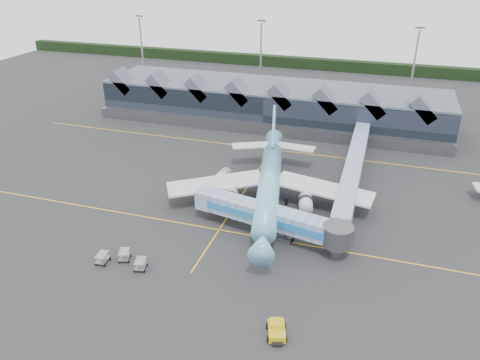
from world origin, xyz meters
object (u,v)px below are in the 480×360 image
(main_airliner, at_px, (269,183))
(fuel_truck, at_px, (219,181))
(pushback_tug, at_px, (277,330))
(jet_bridge, at_px, (279,219))

(main_airliner, relative_size, fuel_truck, 4.84)
(fuel_truck, bearing_deg, pushback_tug, -55.54)
(fuel_truck, bearing_deg, main_airliner, -8.74)
(fuel_truck, height_order, pushback_tug, fuel_truck)
(pushback_tug, bearing_deg, main_airliner, 88.98)
(main_airliner, xyz_separation_m, fuel_truck, (-10.64, 2.46, -2.45))
(jet_bridge, distance_m, pushback_tug, 21.16)
(jet_bridge, bearing_deg, fuel_truck, 149.94)
(main_airliner, distance_m, fuel_truck, 11.19)
(main_airliner, distance_m, pushback_tug, 32.86)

